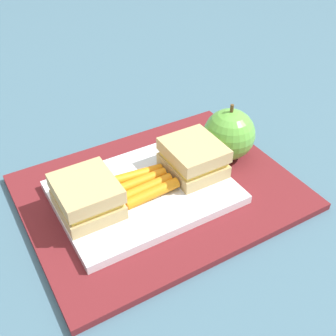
{
  "coord_description": "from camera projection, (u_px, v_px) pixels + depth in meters",
  "views": [
    {
      "loc": [
        -0.21,
        -0.38,
        0.39
      ],
      "look_at": [
        0.01,
        0.0,
        0.04
      ],
      "focal_mm": 44.63,
      "sensor_mm": 36.0,
      "label": 1
    }
  ],
  "objects": [
    {
      "name": "sandwich_half_right",
      "position": [
        193.0,
        158.0,
        0.57
      ],
      "size": [
        0.07,
        0.08,
        0.04
      ],
      "color": "tan",
      "rests_on": "food_tray"
    },
    {
      "name": "food_tray",
      "position": [
        144.0,
        192.0,
        0.56
      ],
      "size": [
        0.23,
        0.17,
        0.01
      ],
      "primitive_type": "cube",
      "color": "white",
      "rests_on": "lunchbag_mat"
    },
    {
      "name": "ground_plane",
      "position": [
        160.0,
        195.0,
        0.58
      ],
      "size": [
        2.4,
        2.4,
        0.0
      ],
      "primitive_type": "plane",
      "color": "#42667A"
    },
    {
      "name": "sandwich_half_left",
      "position": [
        87.0,
        196.0,
        0.51
      ],
      "size": [
        0.07,
        0.08,
        0.04
      ],
      "color": "tan",
      "rests_on": "food_tray"
    },
    {
      "name": "carrot_sticks_bundle",
      "position": [
        144.0,
        184.0,
        0.55
      ],
      "size": [
        0.08,
        0.06,
        0.02
      ],
      "color": "orange",
      "rests_on": "food_tray"
    },
    {
      "name": "apple",
      "position": [
        229.0,
        134.0,
        0.61
      ],
      "size": [
        0.08,
        0.08,
        0.09
      ],
      "color": "#66B742",
      "rests_on": "lunchbag_mat"
    },
    {
      "name": "lunchbag_mat",
      "position": [
        160.0,
        192.0,
        0.58
      ],
      "size": [
        0.36,
        0.28,
        0.01
      ],
      "primitive_type": "cube",
      "color": "maroon",
      "rests_on": "ground_plane"
    }
  ]
}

